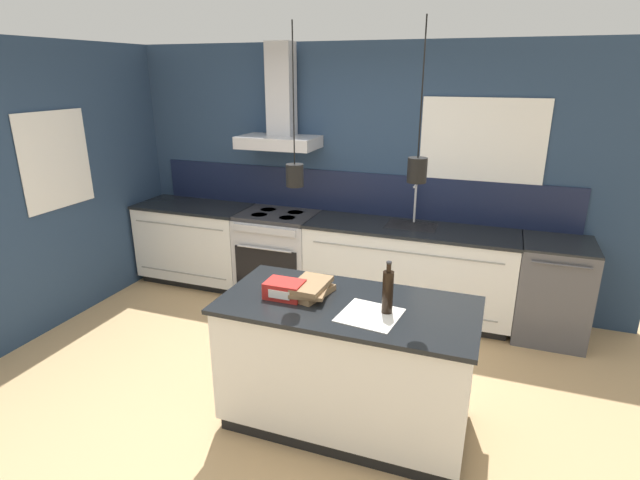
% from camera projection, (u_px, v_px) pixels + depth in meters
% --- Properties ---
extents(ground_plane, '(16.00, 16.00, 0.00)m').
position_uv_depth(ground_plane, '(272.00, 394.00, 3.78)').
color(ground_plane, tan).
rests_on(ground_plane, ground).
extents(wall_back, '(5.60, 2.21, 2.60)m').
position_uv_depth(wall_back, '(348.00, 170.00, 5.13)').
color(wall_back, navy).
rests_on(wall_back, ground_plane).
extents(wall_left, '(0.08, 3.80, 2.60)m').
position_uv_depth(wall_left, '(69.00, 183.00, 4.77)').
color(wall_left, navy).
rests_on(wall_left, ground_plane).
extents(counter_run_left, '(1.27, 0.64, 0.91)m').
position_uv_depth(counter_run_left, '(197.00, 243.00, 5.70)').
color(counter_run_left, black).
rests_on(counter_run_left, ground_plane).
extents(counter_run_sink, '(2.02, 0.64, 1.32)m').
position_uv_depth(counter_run_sink, '(408.00, 270.00, 4.91)').
color(counter_run_sink, black).
rests_on(counter_run_sink, ground_plane).
extents(oven_range, '(0.80, 0.66, 0.91)m').
position_uv_depth(oven_range, '(278.00, 254.00, 5.36)').
color(oven_range, '#B5B5BA').
rests_on(oven_range, ground_plane).
extents(dishwasher, '(0.61, 0.65, 0.91)m').
position_uv_depth(dishwasher, '(552.00, 290.00, 4.48)').
color(dishwasher, '#4C4C51').
rests_on(dishwasher, ground_plane).
extents(kitchen_island, '(1.66, 0.82, 0.91)m').
position_uv_depth(kitchen_island, '(346.00, 364.00, 3.35)').
color(kitchen_island, black).
rests_on(kitchen_island, ground_plane).
extents(bottle_on_island, '(0.07, 0.07, 0.34)m').
position_uv_depth(bottle_on_island, '(388.00, 292.00, 3.03)').
color(bottle_on_island, black).
rests_on(bottle_on_island, kitchen_island).
extents(book_stack, '(0.27, 0.37, 0.10)m').
position_uv_depth(book_stack, '(311.00, 288.00, 3.30)').
color(book_stack, olive).
rests_on(book_stack, kitchen_island).
extents(red_supply_box, '(0.25, 0.18, 0.11)m').
position_uv_depth(red_supply_box, '(284.00, 289.00, 3.27)').
color(red_supply_box, red).
rests_on(red_supply_box, kitchen_island).
extents(paper_pile, '(0.39, 0.39, 0.01)m').
position_uv_depth(paper_pile, '(370.00, 315.00, 3.04)').
color(paper_pile, silver).
rests_on(paper_pile, kitchen_island).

